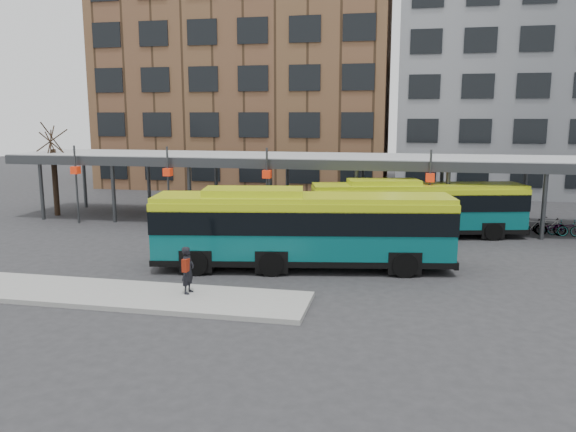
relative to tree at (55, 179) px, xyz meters
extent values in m
plane|color=#28282B|center=(18.00, -12.00, -2.43)|extent=(120.00, 120.00, 0.00)
cube|color=gray|center=(12.50, -15.00, -2.34)|extent=(14.00, 3.00, 0.18)
cube|color=#999B9E|center=(18.00, 1.00, 1.57)|extent=(40.00, 6.00, 0.35)
cube|color=#383A3D|center=(18.00, -2.00, 1.42)|extent=(40.00, 0.15, 0.55)
cylinder|color=#383A3D|center=(0.00, -1.50, -0.53)|extent=(0.24, 0.24, 3.80)
cylinder|color=#383A3D|center=(0.00, 3.50, -0.53)|extent=(0.24, 0.24, 3.80)
cylinder|color=#383A3D|center=(5.00, -1.50, -0.53)|extent=(0.24, 0.24, 3.80)
cylinder|color=#383A3D|center=(5.00, 3.50, -0.53)|extent=(0.24, 0.24, 3.80)
cylinder|color=#383A3D|center=(10.00, -1.50, -0.53)|extent=(0.24, 0.24, 3.80)
cylinder|color=#383A3D|center=(10.00, 3.50, -0.53)|extent=(0.24, 0.24, 3.80)
cylinder|color=#383A3D|center=(15.00, -1.50, -0.53)|extent=(0.24, 0.24, 3.80)
cylinder|color=#383A3D|center=(15.00, 3.50, -0.53)|extent=(0.24, 0.24, 3.80)
cylinder|color=#383A3D|center=(20.00, -1.50, -0.53)|extent=(0.24, 0.24, 3.80)
cylinder|color=#383A3D|center=(20.00, 3.50, -0.53)|extent=(0.24, 0.24, 3.80)
cylinder|color=#383A3D|center=(25.00, -1.50, -0.53)|extent=(0.24, 0.24, 3.80)
cylinder|color=#383A3D|center=(25.00, 3.50, -0.53)|extent=(0.24, 0.24, 3.80)
cylinder|color=#383A3D|center=(30.00, -1.50, -0.53)|extent=(0.24, 0.24, 3.80)
cylinder|color=#383A3D|center=(30.00, 3.50, -0.53)|extent=(0.24, 0.24, 3.80)
cylinder|color=#383A3D|center=(3.00, -2.30, -0.03)|extent=(0.12, 0.12, 4.80)
cube|color=red|center=(3.00, -2.30, 0.87)|extent=(0.45, 0.45, 0.45)
cylinder|color=#383A3D|center=(9.00, -2.30, -0.03)|extent=(0.12, 0.12, 4.80)
cube|color=red|center=(9.00, -2.30, 0.87)|extent=(0.45, 0.45, 0.45)
cylinder|color=#383A3D|center=(15.00, -2.30, -0.03)|extent=(0.12, 0.12, 4.80)
cube|color=red|center=(15.00, -2.30, 0.87)|extent=(0.45, 0.45, 0.45)
cylinder|color=#383A3D|center=(24.00, -2.30, -0.03)|extent=(0.12, 0.12, 4.80)
cube|color=red|center=(24.00, -2.30, 0.87)|extent=(0.45, 0.45, 0.45)
cylinder|color=black|center=(0.00, 0.00, -0.23)|extent=(0.36, 0.36, 4.40)
cylinder|color=black|center=(0.10, 0.00, 2.37)|extent=(0.08, 1.63, 1.59)
cylinder|color=black|center=(0.00, 0.10, 2.37)|extent=(1.63, 0.13, 1.59)
cylinder|color=black|center=(-0.10, -0.01, 2.37)|extent=(0.15, 1.63, 1.59)
cylinder|color=black|center=(0.00, -0.10, 2.37)|extent=(1.63, 0.10, 1.59)
cube|color=brown|center=(8.00, 20.00, 8.57)|extent=(26.00, 14.00, 22.00)
cube|color=slate|center=(34.00, 20.00, 7.57)|extent=(24.00, 14.00, 20.00)
cube|color=#075355|center=(18.37, -9.73, -0.74)|extent=(12.94, 4.72, 2.64)
cube|color=black|center=(18.37, -9.73, -0.22)|extent=(13.00, 4.79, 1.00)
cube|color=#AFC213|center=(18.37, -9.73, 0.68)|extent=(12.92, 4.62, 0.21)
cube|color=#AFC213|center=(16.29, -10.09, 0.89)|extent=(4.48, 2.58, 0.37)
cube|color=black|center=(18.37, -9.73, -1.94)|extent=(13.01, 4.80, 0.25)
cylinder|color=black|center=(22.76, -10.30, -1.91)|extent=(1.09, 0.49, 1.06)
cylinder|color=black|center=(22.33, -7.76, -1.91)|extent=(1.09, 0.49, 1.06)
cylinder|color=black|center=(17.34, -11.22, -1.91)|extent=(1.09, 0.49, 1.06)
cylinder|color=black|center=(16.91, -8.68, -1.91)|extent=(1.09, 0.49, 1.06)
cylinder|color=black|center=(14.22, -11.75, -1.91)|extent=(1.09, 0.49, 1.06)
cylinder|color=black|center=(13.78, -9.21, -1.91)|extent=(1.09, 0.49, 1.06)
cube|color=#075355|center=(23.41, -2.05, -0.91)|extent=(11.67, 5.09, 2.38)
cube|color=black|center=(23.41, -2.05, -0.43)|extent=(11.73, 5.16, 0.91)
cube|color=#AFC213|center=(23.41, -2.05, 0.38)|extent=(11.65, 5.00, 0.19)
cube|color=#AFC213|center=(21.56, -2.52, 0.57)|extent=(4.11, 2.59, 0.33)
cube|color=black|center=(23.41, -2.05, -1.99)|extent=(11.74, 5.16, 0.23)
cylinder|color=black|center=(27.39, -2.26, -1.96)|extent=(0.99, 0.51, 0.95)
cylinder|color=black|center=(26.83, 0.00, -1.96)|extent=(0.99, 0.51, 0.95)
cylinder|color=black|center=(22.59, -3.46, -1.96)|extent=(0.99, 0.51, 0.95)
cylinder|color=black|center=(22.02, -1.21, -1.96)|extent=(0.99, 0.51, 0.95)
cylinder|color=black|center=(19.81, -4.16, -1.96)|extent=(0.99, 0.51, 0.95)
cylinder|color=black|center=(19.25, -1.90, -1.96)|extent=(0.99, 0.51, 0.95)
imported|color=black|center=(15.00, -14.56, -1.39)|extent=(0.44, 0.65, 1.74)
cube|color=maroon|center=(14.99, -14.74, -1.15)|extent=(0.20, 0.33, 0.46)
imported|color=slate|center=(28.82, -0.03, -1.95)|extent=(1.93, 1.14, 0.96)
imported|color=slate|center=(29.73, -0.32, -1.95)|extent=(1.65, 0.73, 0.96)
imported|color=slate|center=(30.76, -0.31, -1.98)|extent=(1.82, 0.93, 0.91)
imported|color=slate|center=(30.68, -0.24, -1.92)|extent=(1.78, 0.88, 1.03)
imported|color=slate|center=(31.44, -0.29, -1.97)|extent=(1.87, 1.03, 0.93)
camera|label=1|loc=(22.50, -33.14, 4.15)|focal=35.00mm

